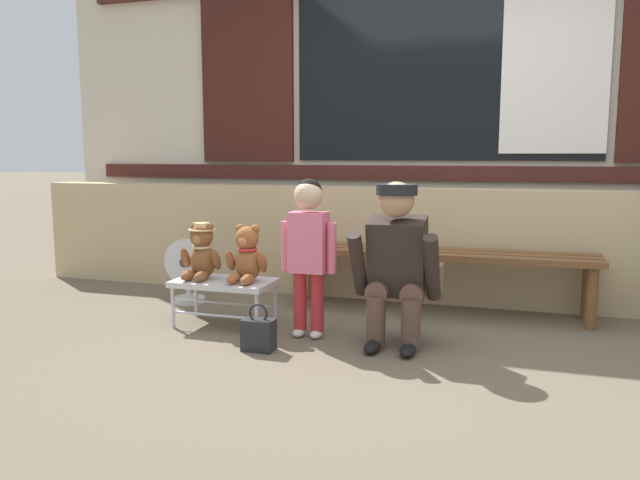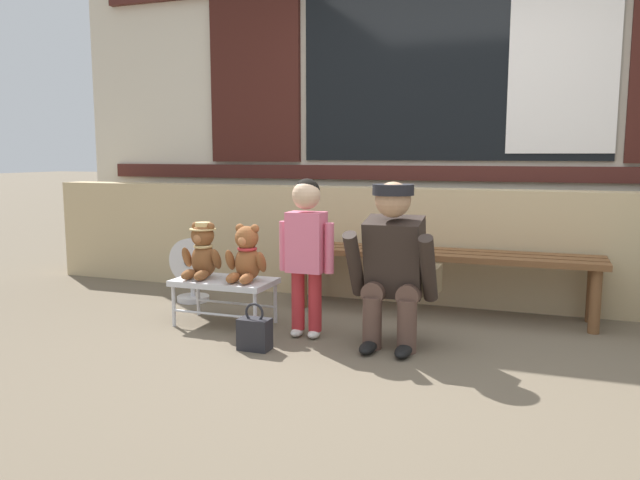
{
  "view_description": "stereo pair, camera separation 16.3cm",
  "coord_description": "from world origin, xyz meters",
  "px_view_note": "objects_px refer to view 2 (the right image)",
  "views": [
    {
      "loc": [
        0.59,
        -3.2,
        1.1
      ],
      "look_at": [
        -0.61,
        0.56,
        0.55
      ],
      "focal_mm": 34.68,
      "sensor_mm": 36.0,
      "label": 1
    },
    {
      "loc": [
        0.74,
        -3.15,
        1.1
      ],
      "look_at": [
        -0.61,
        0.56,
        0.55
      ],
      "focal_mm": 34.68,
      "sensor_mm": 36.0,
      "label": 2
    }
  ],
  "objects_px": {
    "small_display_bench": "(225,284)",
    "handbag_on_ground": "(255,333)",
    "teddy_bear_with_hat": "(202,251)",
    "teddy_bear_plain": "(246,255)",
    "child_standing": "(306,240)",
    "adult_crouching": "(395,264)",
    "wooden_bench_long": "(441,261)",
    "floor_fan": "(191,270)"
  },
  "relations": [
    {
      "from": "handbag_on_ground",
      "to": "teddy_bear_with_hat",
      "type": "bearing_deg",
      "value": 144.31
    },
    {
      "from": "wooden_bench_long",
      "to": "teddy_bear_plain",
      "type": "xyz_separation_m",
      "value": [
        -1.11,
        -0.74,
        0.09
      ]
    },
    {
      "from": "wooden_bench_long",
      "to": "child_standing",
      "type": "height_order",
      "value": "child_standing"
    },
    {
      "from": "wooden_bench_long",
      "to": "small_display_bench",
      "type": "relative_size",
      "value": 3.28
    },
    {
      "from": "small_display_bench",
      "to": "handbag_on_ground",
      "type": "height_order",
      "value": "small_display_bench"
    },
    {
      "from": "teddy_bear_plain",
      "to": "handbag_on_ground",
      "type": "distance_m",
      "value": 0.61
    },
    {
      "from": "child_standing",
      "to": "adult_crouching",
      "type": "xyz_separation_m",
      "value": [
        0.55,
        -0.01,
        -0.11
      ]
    },
    {
      "from": "teddy_bear_with_hat",
      "to": "teddy_bear_plain",
      "type": "height_order",
      "value": "same"
    },
    {
      "from": "handbag_on_ground",
      "to": "floor_fan",
      "type": "relative_size",
      "value": 0.57
    },
    {
      "from": "wooden_bench_long",
      "to": "small_display_bench",
      "type": "distance_m",
      "value": 1.48
    },
    {
      "from": "wooden_bench_long",
      "to": "small_display_bench",
      "type": "xyz_separation_m",
      "value": [
        -1.27,
        -0.75,
        -0.11
      ]
    },
    {
      "from": "wooden_bench_long",
      "to": "teddy_bear_with_hat",
      "type": "height_order",
      "value": "teddy_bear_with_hat"
    },
    {
      "from": "small_display_bench",
      "to": "floor_fan",
      "type": "height_order",
      "value": "floor_fan"
    },
    {
      "from": "adult_crouching",
      "to": "handbag_on_ground",
      "type": "distance_m",
      "value": 0.89
    },
    {
      "from": "adult_crouching",
      "to": "child_standing",
      "type": "bearing_deg",
      "value": 178.62
    },
    {
      "from": "teddy_bear_plain",
      "to": "child_standing",
      "type": "bearing_deg",
      "value": -8.63
    },
    {
      "from": "small_display_bench",
      "to": "teddy_bear_with_hat",
      "type": "bearing_deg",
      "value": 179.23
    },
    {
      "from": "small_display_bench",
      "to": "handbag_on_ground",
      "type": "xyz_separation_m",
      "value": [
        0.41,
        -0.41,
        -0.17
      ]
    },
    {
      "from": "teddy_bear_with_hat",
      "to": "child_standing",
      "type": "distance_m",
      "value": 0.77
    },
    {
      "from": "wooden_bench_long",
      "to": "floor_fan",
      "type": "distance_m",
      "value": 1.84
    },
    {
      "from": "wooden_bench_long",
      "to": "floor_fan",
      "type": "xyz_separation_m",
      "value": [
        -1.82,
        -0.27,
        -0.13
      ]
    },
    {
      "from": "teddy_bear_with_hat",
      "to": "floor_fan",
      "type": "xyz_separation_m",
      "value": [
        -0.38,
        0.48,
        -0.23
      ]
    },
    {
      "from": "teddy_bear_plain",
      "to": "floor_fan",
      "type": "relative_size",
      "value": 0.76
    },
    {
      "from": "teddy_bear_plain",
      "to": "handbag_on_ground",
      "type": "relative_size",
      "value": 1.34
    },
    {
      "from": "small_display_bench",
      "to": "teddy_bear_with_hat",
      "type": "relative_size",
      "value": 1.76
    },
    {
      "from": "adult_crouching",
      "to": "teddy_bear_with_hat",
      "type": "bearing_deg",
      "value": 176.49
    },
    {
      "from": "teddy_bear_with_hat",
      "to": "floor_fan",
      "type": "relative_size",
      "value": 0.76
    },
    {
      "from": "wooden_bench_long",
      "to": "floor_fan",
      "type": "bearing_deg",
      "value": -171.61
    },
    {
      "from": "handbag_on_ground",
      "to": "teddy_bear_plain",
      "type": "bearing_deg",
      "value": 121.63
    },
    {
      "from": "small_display_bench",
      "to": "child_standing",
      "type": "xyz_separation_m",
      "value": [
        0.59,
        -0.06,
        0.33
      ]
    },
    {
      "from": "child_standing",
      "to": "small_display_bench",
      "type": "bearing_deg",
      "value": 173.8
    },
    {
      "from": "wooden_bench_long",
      "to": "child_standing",
      "type": "distance_m",
      "value": 1.08
    },
    {
      "from": "child_standing",
      "to": "handbag_on_ground",
      "type": "relative_size",
      "value": 3.52
    },
    {
      "from": "adult_crouching",
      "to": "handbag_on_ground",
      "type": "relative_size",
      "value": 3.49
    },
    {
      "from": "wooden_bench_long",
      "to": "teddy_bear_with_hat",
      "type": "bearing_deg",
      "value": -152.56
    },
    {
      "from": "teddy_bear_plain",
      "to": "floor_fan",
      "type": "distance_m",
      "value": 0.88
    },
    {
      "from": "wooden_bench_long",
      "to": "child_standing",
      "type": "xyz_separation_m",
      "value": [
        -0.68,
        -0.81,
        0.22
      ]
    },
    {
      "from": "wooden_bench_long",
      "to": "adult_crouching",
      "type": "bearing_deg",
      "value": -98.94
    },
    {
      "from": "small_display_bench",
      "to": "adult_crouching",
      "type": "height_order",
      "value": "adult_crouching"
    },
    {
      "from": "teddy_bear_with_hat",
      "to": "adult_crouching",
      "type": "bearing_deg",
      "value": -3.51
    },
    {
      "from": "wooden_bench_long",
      "to": "floor_fan",
      "type": "relative_size",
      "value": 4.37
    },
    {
      "from": "child_standing",
      "to": "adult_crouching",
      "type": "relative_size",
      "value": 1.01
    }
  ]
}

